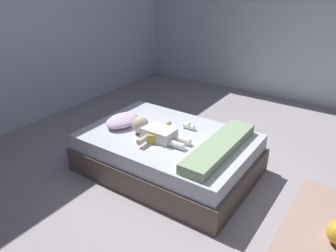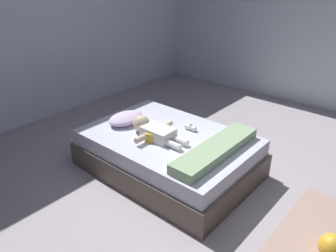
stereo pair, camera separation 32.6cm
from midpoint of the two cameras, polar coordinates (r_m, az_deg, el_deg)
name	(u,v)px [view 2 (the right image)]	position (r m, az deg, el deg)	size (l,w,h in m)	color
ground_plane	(220,209)	(3.07, 12.03, -14.04)	(8.00, 8.00, 0.00)	#A59DA1
wall_behind_bed	(23,23)	(4.60, -21.96, 16.16)	(8.00, 0.12, 2.60)	silver
bed	(168,153)	(3.41, 2.75, -4.78)	(1.18, 1.73, 0.41)	brown
pillow	(126,118)	(3.55, -4.73, 1.28)	(0.41, 0.29, 0.11)	silver
baby	(154,131)	(3.24, 0.37, -0.86)	(0.52, 0.64, 0.17)	white
toothbrush	(157,125)	(3.49, 0.80, 0.11)	(0.06, 0.15, 0.02)	#3883EF
toy_ball	(332,247)	(2.88, 29.63, -17.83)	(0.20, 0.20, 0.20)	gold
blanket	(216,150)	(3.01, 11.40, -4.11)	(1.06, 0.25, 0.09)	#95B587
toy_block	(151,137)	(3.17, -0.09, -1.94)	(0.12, 0.12, 0.09)	gold
baby_bottle	(191,127)	(3.41, 6.68, -0.30)	(0.06, 0.12, 0.08)	white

